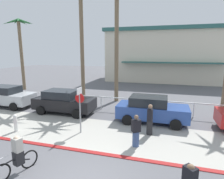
# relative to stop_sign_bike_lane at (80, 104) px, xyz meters

# --- Properties ---
(ground_plane) EXTENTS (80.00, 80.00, 0.00)m
(ground_plane) POSITION_rel_stop_sign_bike_lane_xyz_m (1.88, 5.97, -1.68)
(ground_plane) COLOR #5B5B60
(sidewalk_strip) EXTENTS (44.00, 4.00, 0.02)m
(sidewalk_strip) POSITION_rel_stop_sign_bike_lane_xyz_m (1.88, 0.17, -1.67)
(sidewalk_strip) COLOR #ADAAA0
(sidewalk_strip) RESTS_ON ground
(curb_paint) EXTENTS (44.00, 0.24, 0.03)m
(curb_paint) POSITION_rel_stop_sign_bike_lane_xyz_m (1.88, -1.83, -1.66)
(curb_paint) COLOR maroon
(curb_paint) RESTS_ON ground
(building_backdrop) EXTENTS (19.21, 10.31, 7.80)m
(building_backdrop) POSITION_rel_stop_sign_bike_lane_xyz_m (4.82, 22.42, 2.24)
(building_backdrop) COLOR beige
(building_backdrop) RESTS_ON ground
(rail_fence) EXTENTS (26.91, 0.08, 1.04)m
(rail_fence) POSITION_rel_stop_sign_bike_lane_xyz_m (1.88, 4.47, -0.84)
(rail_fence) COLOR white
(rail_fence) RESTS_ON ground
(stop_sign_bike_lane) EXTENTS (0.52, 0.56, 2.56)m
(stop_sign_bike_lane) POSITION_rel_stop_sign_bike_lane_xyz_m (0.00, 0.00, 0.00)
(stop_sign_bike_lane) COLOR gray
(stop_sign_bike_lane) RESTS_ON ground
(bollard_1) EXTENTS (0.20, 0.20, 1.00)m
(bollard_1) POSITION_rel_stop_sign_bike_lane_xyz_m (-3.57, -0.89, -1.16)
(bollard_1) COLOR white
(bollard_1) RESTS_ON ground
(palm_tree_0) EXTENTS (3.37, 3.45, 8.08)m
(palm_tree_0) POSITION_rel_stop_sign_bike_lane_xyz_m (-11.74, 9.42, 4.29)
(palm_tree_0) COLOR #756047
(palm_tree_0) RESTS_ON ground
(palm_tree_1) EXTENTS (3.32, 3.26, 9.96)m
(palm_tree_1) POSITION_rel_stop_sign_bike_lane_xyz_m (-3.28, 7.59, 5.78)
(palm_tree_1) COLOR #756047
(palm_tree_1) RESTS_ON ground
(palm_tree_2) EXTENTS (3.23, 3.45, 9.85)m
(palm_tree_2) POSITION_rel_stop_sign_bike_lane_xyz_m (0.08, 7.31, 5.74)
(palm_tree_2) COLOR #756047
(palm_tree_2) RESTS_ON ground
(car_silver_0) EXTENTS (4.40, 2.02, 1.69)m
(car_silver_0) POSITION_rel_stop_sign_bike_lane_xyz_m (-8.07, 3.10, -0.81)
(car_silver_0) COLOR #B2B7BC
(car_silver_0) RESTS_ON ground
(car_black_1) EXTENTS (4.40, 2.02, 1.69)m
(car_black_1) POSITION_rel_stop_sign_bike_lane_xyz_m (-2.69, 2.88, -0.81)
(car_black_1) COLOR black
(car_black_1) RESTS_ON ground
(car_blue_2) EXTENTS (4.40, 2.02, 1.69)m
(car_blue_2) POSITION_rel_stop_sign_bike_lane_xyz_m (3.63, 2.71, -0.81)
(car_blue_2) COLOR #284793
(car_blue_2) RESTS_ON ground
(cyclist_black_1) EXTENTS (0.59, 1.76, 1.50)m
(cyclist_black_1) POSITION_rel_stop_sign_bike_lane_xyz_m (-0.66, -3.96, -0.98)
(cyclist_black_1) COLOR black
(cyclist_black_1) RESTS_ON ground
(pedestrian_0) EXTENTS (0.48, 0.45, 1.58)m
(pedestrian_0) POSITION_rel_stop_sign_bike_lane_xyz_m (3.20, -0.72, -0.96)
(pedestrian_0) COLOR #384C7A
(pedestrian_0) RESTS_ON ground
(pedestrian_1) EXTENTS (0.34, 0.42, 1.71)m
(pedestrian_1) POSITION_rel_stop_sign_bike_lane_xyz_m (3.71, 0.80, -0.88)
(pedestrian_1) COLOR #232326
(pedestrian_1) RESTS_ON ground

